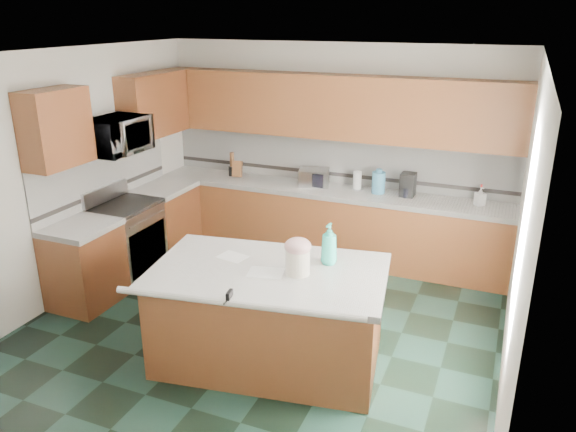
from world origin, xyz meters
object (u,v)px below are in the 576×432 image
at_px(knife_block, 237,169).
at_px(toaster_oven, 314,178).
at_px(coffee_maker, 408,185).
at_px(treat_jar, 298,262).
at_px(island_base, 269,318).
at_px(island_top, 268,272).
at_px(soap_bottle_island, 329,244).

relative_size(knife_block, toaster_oven, 0.58).
height_order(toaster_oven, coffee_maker, coffee_maker).
xyz_separation_m(knife_block, toaster_oven, (1.11, 0.00, -0.00)).
xyz_separation_m(treat_jar, knife_block, (-1.87, 2.50, -0.00)).
bearing_deg(island_base, toaster_oven, 92.16).
bearing_deg(island_top, knife_block, 113.50).
xyz_separation_m(treat_jar, coffee_maker, (0.44, 2.53, 0.03)).
bearing_deg(soap_bottle_island, knife_block, 136.25).
distance_m(island_top, treat_jar, 0.30).
relative_size(soap_bottle_island, coffee_maker, 1.30).
height_order(soap_bottle_island, coffee_maker, soap_bottle_island).
distance_m(island_base, treat_jar, 0.66).
xyz_separation_m(soap_bottle_island, toaster_oven, (-0.94, 2.20, -0.08)).
relative_size(island_top, knife_block, 9.37).
bearing_deg(treat_jar, knife_block, 114.14).
height_order(island_top, coffee_maker, coffee_maker).
distance_m(treat_jar, knife_block, 3.12).
xyz_separation_m(soap_bottle_island, knife_block, (-2.05, 2.20, -0.08)).
xyz_separation_m(island_top, soap_bottle_island, (0.45, 0.32, 0.22)).
height_order(treat_jar, soap_bottle_island, soap_bottle_island).
bearing_deg(toaster_oven, treat_jar, -88.30).
bearing_deg(island_top, coffee_maker, 65.52).
distance_m(island_top, toaster_oven, 2.57).
bearing_deg(island_base, treat_jar, -4.01).
distance_m(island_base, coffee_maker, 2.72).
bearing_deg(soap_bottle_island, treat_jar, -117.99).
relative_size(soap_bottle_island, toaster_oven, 1.00).
bearing_deg(treat_jar, soap_bottle_island, 46.06).
distance_m(island_base, knife_block, 3.05).
height_order(knife_block, toaster_oven, knife_block).
relative_size(island_base, toaster_oven, 5.16).
bearing_deg(island_base, soap_bottle_island, 26.69).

